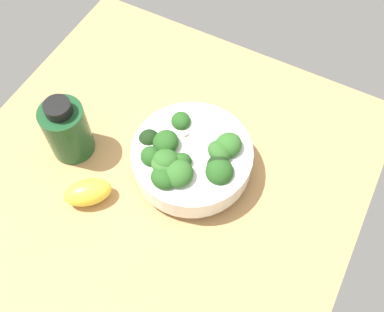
{
  "coord_description": "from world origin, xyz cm",
  "views": [
    {
      "loc": [
        -28.59,
        -20.99,
        64.83
      ],
      "look_at": [
        3.27,
        -4.18,
        4.0
      ],
      "focal_mm": 41.78,
      "sensor_mm": 36.0,
      "label": 1
    }
  ],
  "objects": [
    {
      "name": "ground_plane",
      "position": [
        0.0,
        0.0,
        -1.75
      ],
      "size": [
        64.33,
        64.33,
        3.49
      ],
      "primitive_type": "cube",
      "color": "tan"
    },
    {
      "name": "bottle_tall",
      "position": [
        -2.45,
        15.53,
        5.4
      ],
      "size": [
        7.08,
        7.08,
        11.96
      ],
      "color": "#194723",
      "rests_on": "ground_plane"
    },
    {
      "name": "bowl_of_broccoli",
      "position": [
        2.82,
        -4.08,
        4.07
      ],
      "size": [
        19.15,
        19.15,
        8.82
      ],
      "color": "white",
      "rests_on": "ground_plane"
    },
    {
      "name": "lemon_wedge",
      "position": [
        -9.13,
        7.72,
        1.96
      ],
      "size": [
        8.16,
        8.4,
        3.91
      ],
      "primitive_type": "ellipsoid",
      "rotation": [
        0.0,
        0.0,
        5.44
      ],
      "color": "yellow",
      "rests_on": "ground_plane"
    }
  ]
}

